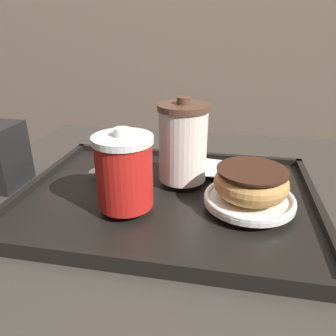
{
  "coord_description": "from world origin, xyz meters",
  "views": [
    {
      "loc": [
        0.1,
        -0.47,
        1.01
      ],
      "look_at": [
        0.01,
        0.02,
        0.78
      ],
      "focal_mm": 35.0,
      "sensor_mm": 36.0,
      "label": 1
    }
  ],
  "objects_px": {
    "coffee_cup_rear": "(183,142)",
    "spoon": "(108,167)",
    "donut_chocolate_glazed": "(251,183)",
    "coffee_cup_front": "(124,171)"
  },
  "relations": [
    {
      "from": "donut_chocolate_glazed",
      "to": "coffee_cup_front",
      "type": "bearing_deg",
      "value": -168.79
    },
    {
      "from": "donut_chocolate_glazed",
      "to": "spoon",
      "type": "relative_size",
      "value": 0.78
    },
    {
      "from": "coffee_cup_rear",
      "to": "spoon",
      "type": "bearing_deg",
      "value": 175.91
    },
    {
      "from": "coffee_cup_front",
      "to": "spoon",
      "type": "height_order",
      "value": "coffee_cup_front"
    },
    {
      "from": "coffee_cup_rear",
      "to": "donut_chocolate_glazed",
      "type": "distance_m",
      "value": 0.14
    },
    {
      "from": "coffee_cup_front",
      "to": "spoon",
      "type": "bearing_deg",
      "value": 122.1
    },
    {
      "from": "coffee_cup_rear",
      "to": "donut_chocolate_glazed",
      "type": "bearing_deg",
      "value": -32.16
    },
    {
      "from": "spoon",
      "to": "coffee_cup_front",
      "type": "bearing_deg",
      "value": 63.17
    },
    {
      "from": "coffee_cup_rear",
      "to": "spoon",
      "type": "relative_size",
      "value": 1.02
    },
    {
      "from": "spoon",
      "to": "donut_chocolate_glazed",
      "type": "bearing_deg",
      "value": 103.47
    }
  ]
}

